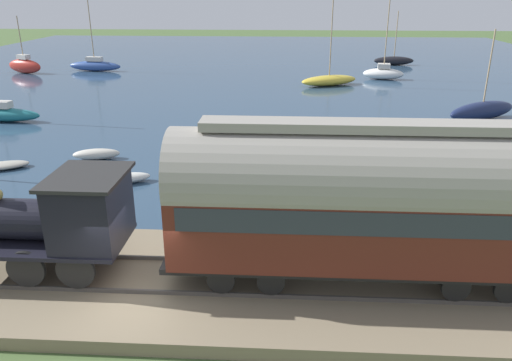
% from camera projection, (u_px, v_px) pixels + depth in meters
% --- Properties ---
extents(ground_plane, '(200.00, 200.00, 0.00)m').
position_uv_depth(ground_plane, '(142.00, 306.00, 13.83)').
color(ground_plane, '#476033').
extents(harbor_water, '(80.00, 80.00, 0.01)m').
position_uv_depth(harbor_water, '(251.00, 69.00, 55.03)').
color(harbor_water, '#2D4760').
rests_on(harbor_water, ground).
extents(rail_embankment, '(5.93, 56.00, 0.51)m').
position_uv_depth(rail_embankment, '(150.00, 281.00, 14.65)').
color(rail_embankment, '#84755B').
rests_on(rail_embankment, ground).
extents(steam_locomotive, '(2.43, 5.65, 3.29)m').
position_uv_depth(steam_locomotive, '(52.00, 217.00, 14.08)').
color(steam_locomotive, black).
rests_on(steam_locomotive, rail_embankment).
extents(passenger_coach, '(2.59, 10.80, 4.60)m').
position_uv_depth(passenger_coach, '(364.00, 199.00, 13.32)').
color(passenger_coach, black).
rests_on(passenger_coach, rail_embankment).
extents(sailboat_teal, '(1.54, 5.57, 6.58)m').
position_uv_depth(sailboat_teal, '(0.00, 113.00, 32.96)').
color(sailboat_teal, '#1E707A').
rests_on(sailboat_teal, harbor_water).
extents(sailboat_red, '(2.60, 4.40, 5.72)m').
position_uv_depth(sailboat_red, '(25.00, 66.00, 51.77)').
color(sailboat_red, '#B72D23').
rests_on(sailboat_red, harbor_water).
extents(sailboat_navy, '(4.05, 5.62, 5.87)m').
position_uv_depth(sailboat_navy, '(482.00, 111.00, 33.30)').
color(sailboat_navy, '#192347').
rests_on(sailboat_navy, harbor_water).
extents(sailboat_black, '(1.29, 4.57, 5.95)m').
position_uv_depth(sailboat_black, '(394.00, 60.00, 57.43)').
color(sailboat_black, black).
rests_on(sailboat_black, harbor_water).
extents(sailboat_yellow, '(3.96, 5.73, 8.97)m').
position_uv_depth(sailboat_yellow, '(329.00, 80.00, 45.26)').
color(sailboat_yellow, gold).
rests_on(sailboat_yellow, harbor_water).
extents(sailboat_blue, '(1.76, 5.84, 7.95)m').
position_uv_depth(sailboat_blue, '(95.00, 65.00, 53.24)').
color(sailboat_blue, '#335199').
rests_on(sailboat_blue, harbor_water).
extents(sailboat_white, '(2.17, 4.05, 7.68)m').
position_uv_depth(sailboat_white, '(383.00, 73.00, 48.33)').
color(sailboat_white, white).
rests_on(sailboat_white, harbor_water).
extents(rowboat_off_pier, '(1.97, 2.67, 0.42)m').
position_uv_depth(rowboat_off_pier, '(225.00, 162.00, 24.62)').
color(rowboat_off_pier, '#B7B2A3').
rests_on(rowboat_off_pier, harbor_water).
extents(rowboat_far_out, '(1.25, 2.47, 0.55)m').
position_uv_depth(rowboat_far_out, '(96.00, 154.00, 25.66)').
color(rowboat_far_out, beige).
rests_on(rowboat_far_out, harbor_water).
extents(rowboat_near_shore, '(1.93, 2.56, 0.33)m').
position_uv_depth(rowboat_near_shore, '(3.00, 166.00, 24.33)').
color(rowboat_near_shore, '#B7B2A3').
rests_on(rowboat_near_shore, harbor_water).
extents(rowboat_mid_harbor, '(1.72, 2.67, 0.46)m').
position_uv_depth(rowboat_mid_harbor, '(122.00, 179.00, 22.47)').
color(rowboat_mid_harbor, silver).
rests_on(rowboat_mid_harbor, harbor_water).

